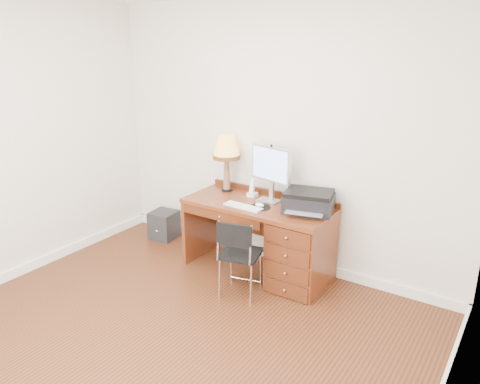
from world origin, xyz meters
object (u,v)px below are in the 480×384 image
Objects in this scene: printer at (309,201)px; phone at (252,191)px; leg_lamp at (226,151)px; monitor at (270,167)px; chair at (237,250)px; desk at (286,242)px; equipment_box at (164,225)px.

phone is (-0.68, 0.07, -0.04)m from printer.
phone is at bearing -2.02° from leg_lamp.
leg_lamp is (-0.55, 0.03, 0.09)m from monitor.
printer is at bearing 40.28° from chair.
monitor is at bearing 78.97° from chair.
leg_lamp is (-1.01, 0.09, 0.34)m from printer.
chair is (-0.23, -0.52, 0.05)m from desk.
printer is 2.02m from equipment_box.
equipment_box is (-1.22, -0.05, -0.64)m from phone.
monitor is 1.66× the size of equipment_box.
chair reaches higher than equipment_box.
monitor is 1.06× the size of printer.
desk is 1.14m from leg_lamp.
monitor is at bearing -3.11° from leg_lamp.
chair is 2.29× the size of equipment_box.
desk reaches higher than equipment_box.
chair reaches higher than desk.
leg_lamp is at bearing 161.35° from printer.
chair is (0.59, -0.68, -0.73)m from leg_lamp.
leg_lamp is (-0.82, 0.16, 0.78)m from desk.
leg_lamp is 1.36m from equipment_box.
monitor is 0.93× the size of leg_lamp.
desk is 0.57m from chair.
chair is at bearing -66.48° from phone.
monitor is at bearing -2.15° from phone.
chair is 1.63m from equipment_box.
printer reaches higher than phone.
printer is 0.68m from phone.
equipment_box is (-1.44, -0.03, -0.93)m from monitor.
phone is (-0.49, 0.15, 0.39)m from desk.
chair is at bearing -114.21° from desk.
printer is 1.07m from leg_lamp.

